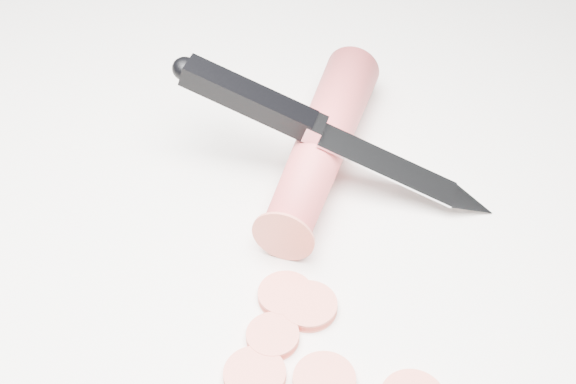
# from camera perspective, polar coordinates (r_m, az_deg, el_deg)

# --- Properties ---
(ground) EXTENTS (2.40, 2.40, 0.00)m
(ground) POSITION_cam_1_polar(r_m,az_deg,el_deg) (0.53, 1.33, -6.40)
(ground) COLOR white
(ground) RESTS_ON ground
(carrot) EXTENTS (0.07, 0.20, 0.04)m
(carrot) POSITION_cam_1_polar(r_m,az_deg,el_deg) (0.59, 2.45, 3.48)
(carrot) COLOR #D54247
(carrot) RESTS_ON ground
(carrot_slice_1) EXTENTS (0.04, 0.04, 0.01)m
(carrot_slice_1) POSITION_cam_1_polar(r_m,az_deg,el_deg) (0.48, 2.60, -13.24)
(carrot_slice_1) COLOR #DB6350
(carrot_slice_1) RESTS_ON ground
(carrot_slice_2) EXTENTS (0.04, 0.04, 0.01)m
(carrot_slice_2) POSITION_cam_1_polar(r_m,az_deg,el_deg) (0.52, -0.17, -7.36)
(carrot_slice_2) COLOR #DB6350
(carrot_slice_2) RESTS_ON ground
(carrot_slice_3) EXTENTS (0.03, 0.03, 0.01)m
(carrot_slice_3) POSITION_cam_1_polar(r_m,az_deg,el_deg) (0.50, -1.10, -10.23)
(carrot_slice_3) COLOR #DB6350
(carrot_slice_3) RESTS_ON ground
(carrot_slice_5) EXTENTS (0.04, 0.04, 0.01)m
(carrot_slice_5) POSITION_cam_1_polar(r_m,az_deg,el_deg) (0.51, 1.46, -8.11)
(carrot_slice_5) COLOR #DB6350
(carrot_slice_5) RESTS_ON ground
(carrot_slice_6) EXTENTS (0.04, 0.04, 0.01)m
(carrot_slice_6) POSITION_cam_1_polar(r_m,az_deg,el_deg) (0.48, -2.38, -12.86)
(carrot_slice_6) COLOR #DB6350
(carrot_slice_6) RESTS_ON ground
(kitchen_knife) EXTENTS (0.24, 0.07, 0.09)m
(kitchen_knife) POSITION_cam_1_polar(r_m,az_deg,el_deg) (0.57, 3.28, 4.17)
(kitchen_knife) COLOR silver
(kitchen_knife) RESTS_ON ground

